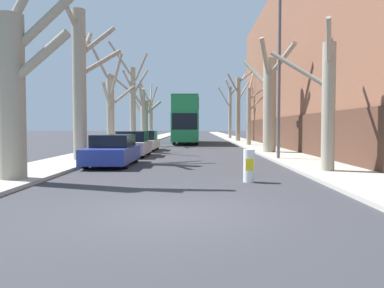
# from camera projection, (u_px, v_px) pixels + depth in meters

# --- Properties ---
(ground_plane) EXTENTS (300.00, 300.00, 0.00)m
(ground_plane) POSITION_uv_depth(u_px,v_px,m) (171.00, 212.00, 7.63)
(ground_plane) COLOR #333338
(sidewalk_left) EXTENTS (2.81, 120.00, 0.12)m
(sidewalk_left) POSITION_uv_depth(u_px,v_px,m) (156.00, 138.00, 57.64)
(sidewalk_left) COLOR #A39E93
(sidewalk_left) RESTS_ON ground
(sidewalk_right) EXTENTS (2.81, 120.00, 0.12)m
(sidewalk_right) POSITION_uv_depth(u_px,v_px,m) (231.00, 138.00, 57.50)
(sidewalk_right) COLOR #A39E93
(sidewalk_right) RESTS_ON ground
(building_facade_right) EXTENTS (10.08, 38.63, 13.54)m
(building_facade_right) POSITION_uv_depth(u_px,v_px,m) (341.00, 65.00, 30.11)
(building_facade_right) COLOR brown
(building_facade_right) RESTS_ON ground
(street_tree_left_0) EXTENTS (2.67, 1.29, 7.09)m
(street_tree_left_0) POSITION_uv_depth(u_px,v_px,m) (16.00, 87.00, 11.63)
(street_tree_left_0) COLOR gray
(street_tree_left_0) RESTS_ON ground
(street_tree_left_1) EXTENTS (2.28, 3.61, 7.98)m
(street_tree_left_1) POSITION_uv_depth(u_px,v_px,m) (81.00, 80.00, 18.52)
(street_tree_left_1) COLOR gray
(street_tree_left_1) RESTS_ON ground
(street_tree_left_2) EXTENTS (3.17, 3.68, 7.92)m
(street_tree_left_2) POSITION_uv_depth(u_px,v_px,m) (110.00, 106.00, 25.77)
(street_tree_left_2) COLOR gray
(street_tree_left_2) RESTS_ON ground
(street_tree_left_3) EXTENTS (3.68, 2.63, 9.19)m
(street_tree_left_3) POSITION_uv_depth(u_px,v_px,m) (132.00, 100.00, 33.76)
(street_tree_left_3) COLOR gray
(street_tree_left_3) RESTS_ON ground
(street_tree_left_4) EXTENTS (3.79, 3.27, 6.43)m
(street_tree_left_4) POSITION_uv_depth(u_px,v_px,m) (144.00, 116.00, 40.88)
(street_tree_left_4) COLOR gray
(street_tree_left_4) RESTS_ON ground
(street_tree_left_5) EXTENTS (2.43, 3.29, 7.51)m
(street_tree_left_5) POSITION_uv_depth(u_px,v_px,m) (151.00, 115.00, 48.28)
(street_tree_left_5) COLOR gray
(street_tree_left_5) RESTS_ON ground
(street_tree_right_0) EXTENTS (2.77, 3.00, 5.42)m
(street_tree_right_0) POSITION_uv_depth(u_px,v_px,m) (327.00, 102.00, 13.85)
(street_tree_right_0) COLOR gray
(street_tree_right_0) RESTS_ON ground
(street_tree_right_1) EXTENTS (2.72, 4.11, 7.23)m
(street_tree_right_1) POSITION_uv_depth(u_px,v_px,m) (269.00, 100.00, 24.09)
(street_tree_right_1) COLOR gray
(street_tree_right_1) RESTS_ON ground
(street_tree_right_2) EXTENTS (2.40, 1.34, 6.94)m
(street_tree_right_2) POSITION_uv_depth(u_px,v_px,m) (250.00, 113.00, 33.96)
(street_tree_right_2) COLOR gray
(street_tree_right_2) RESTS_ON ground
(street_tree_right_3) EXTENTS (3.43, 3.70, 8.49)m
(street_tree_right_3) POSITION_uv_depth(u_px,v_px,m) (239.00, 105.00, 43.46)
(street_tree_right_3) COLOR gray
(street_tree_right_3) RESTS_ON ground
(street_tree_right_4) EXTENTS (3.46, 2.10, 8.90)m
(street_tree_right_4) POSITION_uv_depth(u_px,v_px,m) (230.00, 110.00, 53.72)
(street_tree_right_4) COLOR gray
(street_tree_right_4) RESTS_ON ground
(double_decker_bus) EXTENTS (2.55, 11.85, 4.71)m
(double_decker_bus) POSITION_uv_depth(u_px,v_px,m) (186.00, 118.00, 39.28)
(double_decker_bus) COLOR #1E7F47
(double_decker_bus) RESTS_ON ground
(parked_car_0) EXTENTS (1.87, 4.34, 1.38)m
(parked_car_0) POSITION_uv_depth(u_px,v_px,m) (113.00, 151.00, 16.86)
(parked_car_0) COLOR navy
(parked_car_0) RESTS_ON ground
(parked_car_1) EXTENTS (1.84, 4.06, 1.48)m
(parked_car_1) POSITION_uv_depth(u_px,v_px,m) (132.00, 145.00, 22.05)
(parked_car_1) COLOR #9EA3AD
(parked_car_1) RESTS_ON ground
(parked_car_2) EXTENTS (1.73, 4.38, 1.44)m
(parked_car_2) POSITION_uv_depth(u_px,v_px,m) (145.00, 141.00, 27.56)
(parked_car_2) COLOR silver
(parked_car_2) RESTS_ON ground
(lamp_post) EXTENTS (1.40, 0.20, 9.12)m
(lamp_post) POSITION_uv_depth(u_px,v_px,m) (278.00, 63.00, 19.18)
(lamp_post) COLOR #4C4F54
(lamp_post) RESTS_ON ground
(traffic_bollard) EXTENTS (0.35, 0.36, 1.04)m
(traffic_bollard) POSITION_uv_depth(u_px,v_px,m) (249.00, 166.00, 11.78)
(traffic_bollard) COLOR white
(traffic_bollard) RESTS_ON ground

